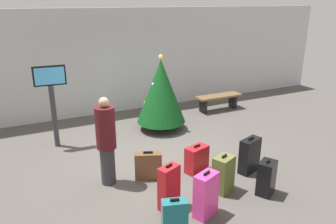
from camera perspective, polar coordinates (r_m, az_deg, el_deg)
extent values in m
plane|color=#514C47|center=(7.18, -1.64, -8.54)|extent=(16.00, 16.00, 0.00)
cube|color=silver|center=(10.03, -10.51, 8.52)|extent=(16.00, 0.20, 3.10)
cylinder|color=#4C3319|center=(8.85, -1.19, -2.27)|extent=(0.12, 0.12, 0.22)
cone|color=#0F4719|center=(8.55, -1.23, 3.65)|extent=(1.28, 1.28, 1.67)
sphere|color=#F2D84C|center=(8.36, -1.27, 9.56)|extent=(0.12, 0.12, 0.12)
sphere|color=yellow|center=(8.71, -3.97, 1.68)|extent=(0.08, 0.08, 0.08)
sphere|color=blue|center=(8.91, 1.11, 1.77)|extent=(0.08, 0.08, 0.08)
sphere|color=silver|center=(8.40, -2.61, 4.85)|extent=(0.08, 0.08, 0.08)
cylinder|color=#333338|center=(8.06, -19.16, -0.74)|extent=(0.12, 0.12, 1.49)
cube|color=black|center=(7.81, -19.92, 5.97)|extent=(0.71, 0.12, 0.45)
cube|color=#4CB2F2|center=(7.76, -19.89, 5.90)|extent=(0.64, 0.04, 0.38)
cube|color=brown|center=(10.40, 8.81, 2.73)|extent=(1.49, 0.44, 0.06)
cube|color=black|center=(10.17, 6.14, 1.07)|extent=(0.08, 0.35, 0.42)
cube|color=black|center=(10.78, 11.20, 1.85)|extent=(0.08, 0.35, 0.42)
cylinder|color=#333338|center=(6.34, -10.40, -9.11)|extent=(0.27, 0.27, 0.74)
cylinder|color=#4C1419|center=(6.02, -10.83, -2.70)|extent=(0.40, 0.40, 0.79)
sphere|color=tan|center=(5.86, -11.12, 1.69)|extent=(0.18, 0.18, 0.18)
cube|color=#B2191E|center=(6.68, 5.01, -8.19)|extent=(0.52, 0.39, 0.55)
cube|color=black|center=(6.56, 5.08, -5.90)|extent=(0.16, 0.08, 0.04)
cube|color=#B2191E|center=(5.55, 0.17, -12.97)|extent=(0.42, 0.32, 0.77)
cube|color=black|center=(5.34, 0.18, -9.31)|extent=(0.13, 0.08, 0.04)
cube|color=black|center=(6.82, 14.00, -7.35)|extent=(0.52, 0.36, 0.71)
cube|color=black|center=(6.67, 14.25, -4.45)|extent=(0.17, 0.08, 0.04)
cube|color=#19606B|center=(5.04, 1.15, -17.96)|extent=(0.41, 0.28, 0.58)
cube|color=black|center=(4.86, 1.17, -15.03)|extent=(0.13, 0.06, 0.04)
cube|color=brown|center=(6.44, -3.44, -9.33)|extent=(0.55, 0.37, 0.54)
cube|color=black|center=(6.31, -3.49, -7.02)|extent=(0.18, 0.09, 0.04)
cube|color=#E5388C|center=(5.41, 6.60, -14.14)|extent=(0.46, 0.36, 0.75)
cube|color=black|center=(5.20, 6.77, -10.50)|extent=(0.14, 0.08, 0.04)
cube|color=black|center=(6.19, 16.74, -10.92)|extent=(0.42, 0.39, 0.63)
cube|color=black|center=(6.03, 17.04, -8.14)|extent=(0.12, 0.09, 0.04)
cube|color=#59602D|center=(6.08, 9.59, -10.61)|extent=(0.45, 0.40, 0.68)
cube|color=black|center=(5.92, 9.78, -7.57)|extent=(0.13, 0.08, 0.04)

